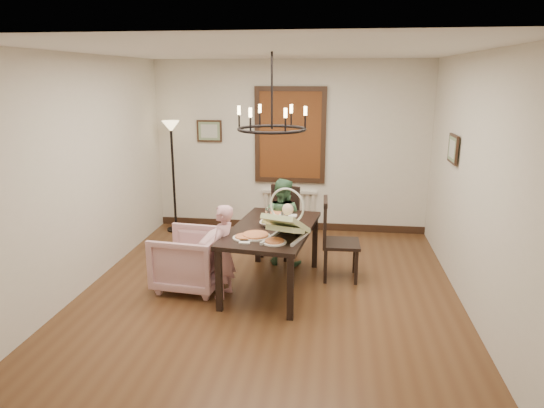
% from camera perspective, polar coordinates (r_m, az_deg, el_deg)
% --- Properties ---
extents(room_shell, '(4.51, 5.00, 2.81)m').
position_cam_1_polar(room_shell, '(5.94, 0.19, 3.77)').
color(room_shell, '#56361D').
rests_on(room_shell, ground).
extents(dining_table, '(1.12, 1.75, 0.77)m').
position_cam_1_polar(dining_table, '(5.87, -0.02, -3.55)').
color(dining_table, black).
rests_on(dining_table, room_shell).
extents(chair_far, '(0.57, 0.57, 1.01)m').
position_cam_1_polar(chair_far, '(6.96, 0.86, -2.13)').
color(chair_far, black).
rests_on(chair_far, room_shell).
extents(chair_right, '(0.48, 0.48, 1.06)m').
position_cam_1_polar(chair_right, '(6.24, 8.15, -4.09)').
color(chair_right, black).
rests_on(chair_right, room_shell).
extents(armchair, '(0.88, 0.86, 0.72)m').
position_cam_1_polar(armchair, '(6.06, -9.65, -6.45)').
color(armchair, '#CB9BA4').
rests_on(armchair, room_shell).
extents(elderly_woman, '(0.29, 0.38, 0.93)m').
position_cam_1_polar(elderly_woman, '(5.73, -5.79, -6.48)').
color(elderly_woman, '#D1939C').
rests_on(elderly_woman, room_shell).
extents(seated_man, '(0.57, 0.50, 1.00)m').
position_cam_1_polar(seated_man, '(6.68, 1.13, -2.92)').
color(seated_man, '#45744D').
rests_on(seated_man, room_shell).
extents(baby_bouncer, '(0.59, 0.71, 0.40)m').
position_cam_1_polar(baby_bouncer, '(5.39, 1.69, -2.09)').
color(baby_bouncer, beige).
rests_on(baby_bouncer, dining_table).
extents(salad_bowl, '(0.29, 0.29, 0.07)m').
position_cam_1_polar(salad_bowl, '(5.89, -0.27, -2.26)').
color(salad_bowl, white).
rests_on(salad_bowl, dining_table).
extents(pizza_platter, '(0.33, 0.33, 0.04)m').
position_cam_1_polar(pizza_platter, '(5.49, -1.96, -3.72)').
color(pizza_platter, tan).
rests_on(pizza_platter, dining_table).
extents(drinking_glass, '(0.08, 0.08, 0.15)m').
position_cam_1_polar(drinking_glass, '(5.98, 1.55, -1.59)').
color(drinking_glass, silver).
rests_on(drinking_glass, dining_table).
extents(window_blinds, '(1.00, 0.03, 1.40)m').
position_cam_1_polar(window_blinds, '(7.96, 2.14, 8.07)').
color(window_blinds, brown).
rests_on(window_blinds, room_shell).
extents(radiator, '(0.92, 0.12, 0.62)m').
position_cam_1_polar(radiator, '(8.22, 2.07, -0.59)').
color(radiator, silver).
rests_on(radiator, room_shell).
extents(picture_back, '(0.42, 0.03, 0.36)m').
position_cam_1_polar(picture_back, '(8.20, -7.38, 8.52)').
color(picture_back, black).
rests_on(picture_back, room_shell).
extents(picture_right, '(0.03, 0.42, 0.36)m').
position_cam_1_polar(picture_right, '(6.54, 20.53, 6.09)').
color(picture_right, black).
rests_on(picture_right, room_shell).
extents(floor_lamp, '(0.30, 0.30, 1.80)m').
position_cam_1_polar(floor_lamp, '(8.18, -11.51, 2.99)').
color(floor_lamp, black).
rests_on(floor_lamp, room_shell).
extents(chandelier, '(0.80, 0.80, 0.04)m').
position_cam_1_polar(chandelier, '(5.60, -0.02, 8.80)').
color(chandelier, black).
rests_on(chandelier, room_shell).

